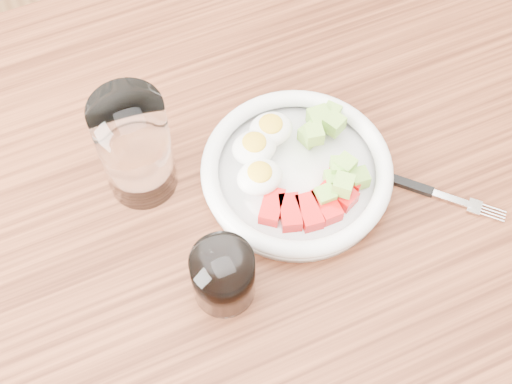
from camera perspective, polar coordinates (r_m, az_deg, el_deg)
ground at (r=1.61m, az=0.48°, el=-14.13°), size 4.00×4.00×0.00m
dining_table at (r=0.97m, az=0.78°, el=-3.99°), size 1.50×0.90×0.77m
bowl at (r=0.89m, az=3.18°, el=1.78°), size 0.24×0.24×0.06m
fork at (r=0.92m, az=12.88°, el=0.32°), size 0.13×0.14×0.01m
water_glass at (r=0.85m, az=-9.65°, el=3.54°), size 0.09×0.09×0.15m
coffee_glass at (r=0.80m, az=-2.64°, el=-6.74°), size 0.07×0.07×0.08m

